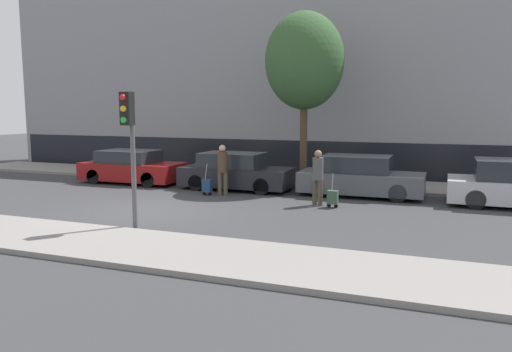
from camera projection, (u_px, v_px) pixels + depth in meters
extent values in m
plane|color=#38383A|center=(148.00, 210.00, 15.05)|extent=(80.00, 80.00, 0.00)
cube|color=gray|center=(58.00, 238.00, 11.58)|extent=(28.00, 2.50, 0.12)
cube|color=gray|center=(239.00, 178.00, 21.52)|extent=(28.00, 3.00, 0.12)
cube|color=gray|center=(267.00, 60.00, 24.12)|extent=(28.00, 2.75, 10.70)
cube|color=black|center=(257.00, 157.00, 23.44)|extent=(27.44, 0.06, 1.60)
cube|color=maroon|center=(133.00, 171.00, 20.55)|extent=(4.17, 1.89, 0.70)
cube|color=#23282D|center=(129.00, 156.00, 20.53)|extent=(2.29, 1.67, 0.50)
cylinder|color=black|center=(148.00, 180.00, 19.33)|extent=(0.60, 0.18, 0.60)
cylinder|color=black|center=(171.00, 174.00, 20.91)|extent=(0.60, 0.18, 0.60)
cylinder|color=black|center=(94.00, 177.00, 20.24)|extent=(0.60, 0.18, 0.60)
cylinder|color=black|center=(120.00, 172.00, 21.83)|extent=(0.60, 0.18, 0.60)
cube|color=black|center=(237.00, 177.00, 18.86)|extent=(4.19, 1.77, 0.70)
cube|color=#23282D|center=(233.00, 160.00, 18.83)|extent=(2.31, 1.56, 0.55)
cylinder|color=black|center=(262.00, 186.00, 17.69)|extent=(0.60, 0.18, 0.60)
cylinder|color=black|center=(276.00, 180.00, 19.16)|extent=(0.60, 0.18, 0.60)
cylinder|color=black|center=(196.00, 183.00, 18.61)|extent=(0.60, 0.18, 0.60)
cylinder|color=black|center=(215.00, 177.00, 20.08)|extent=(0.60, 0.18, 0.60)
cube|color=#4C5156|center=(361.00, 182.00, 17.40)|extent=(4.25, 1.72, 0.70)
cube|color=#23282D|center=(357.00, 164.00, 17.37)|extent=(2.34, 1.51, 0.58)
cylinder|color=black|center=(398.00, 193.00, 16.24)|extent=(0.60, 0.18, 0.60)
cylinder|color=black|center=(402.00, 187.00, 17.67)|extent=(0.60, 0.18, 0.60)
cylinder|color=black|center=(319.00, 189.00, 17.18)|extent=(0.60, 0.18, 0.60)
cylinder|color=black|center=(329.00, 183.00, 18.60)|extent=(0.60, 0.18, 0.60)
cylinder|color=black|center=(476.00, 200.00, 15.13)|extent=(0.60, 0.18, 0.60)
cylinder|color=black|center=(473.00, 191.00, 16.73)|extent=(0.60, 0.18, 0.60)
cylinder|color=#4C4233|center=(220.00, 184.00, 17.59)|extent=(0.15, 0.15, 0.83)
cylinder|color=#4C4233|center=(225.00, 184.00, 17.59)|extent=(0.15, 0.15, 0.83)
cylinder|color=#473323|center=(222.00, 162.00, 17.48)|extent=(0.34, 0.34, 0.72)
sphere|color=tan|center=(222.00, 148.00, 17.42)|extent=(0.23, 0.23, 0.23)
cube|color=navy|center=(207.00, 186.00, 17.61)|extent=(0.32, 0.24, 0.45)
cylinder|color=black|center=(204.00, 193.00, 17.69)|extent=(0.12, 0.03, 0.12)
cylinder|color=black|center=(210.00, 194.00, 17.61)|extent=(0.12, 0.03, 0.12)
cylinder|color=gray|center=(206.00, 172.00, 17.48)|extent=(0.02, 0.19, 0.53)
cylinder|color=#4C4233|center=(320.00, 193.00, 15.67)|extent=(0.15, 0.15, 0.82)
cylinder|color=#4C4233|center=(315.00, 192.00, 15.79)|extent=(0.15, 0.15, 0.82)
cylinder|color=#4C4C4C|center=(318.00, 169.00, 15.63)|extent=(0.34, 0.34, 0.71)
sphere|color=#936B4C|center=(318.00, 154.00, 15.57)|extent=(0.23, 0.23, 0.23)
cube|color=#335138|center=(333.00, 197.00, 15.40)|extent=(0.32, 0.24, 0.41)
cylinder|color=black|center=(329.00, 205.00, 15.47)|extent=(0.12, 0.03, 0.12)
cylinder|color=black|center=(336.00, 206.00, 15.39)|extent=(0.12, 0.03, 0.12)
cylinder|color=gray|center=(332.00, 182.00, 15.27)|extent=(0.02, 0.19, 0.53)
cylinder|color=#515154|center=(133.00, 162.00, 12.36)|extent=(0.12, 0.12, 3.44)
cube|color=black|center=(127.00, 109.00, 12.01)|extent=(0.28, 0.24, 0.80)
sphere|color=red|center=(123.00, 97.00, 11.84)|extent=(0.15, 0.15, 0.15)
sphere|color=gold|center=(123.00, 109.00, 11.87)|extent=(0.15, 0.15, 0.15)
sphere|color=green|center=(124.00, 120.00, 11.91)|extent=(0.15, 0.15, 0.15)
cylinder|color=#4C3826|center=(303.00, 141.00, 19.35)|extent=(0.28, 0.28, 3.35)
ellipsoid|color=#33562D|center=(305.00, 61.00, 18.94)|extent=(3.01, 3.01, 3.68)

